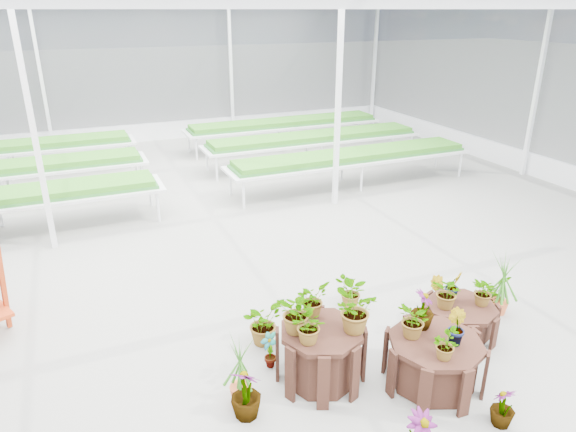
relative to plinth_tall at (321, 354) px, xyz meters
name	(u,v)px	position (x,y,z in m)	size (l,w,h in m)	color
ground_plane	(281,321)	(0.04, 1.34, -0.35)	(24.00, 24.00, 0.00)	gray
greenhouse_shell	(280,172)	(0.04, 1.34, 1.90)	(18.00, 24.00, 4.50)	white
steel_frame	(280,172)	(0.04, 1.34, 1.90)	(18.00, 24.00, 4.50)	silver
nursery_benches	(176,165)	(0.04, 8.54, 0.07)	(16.00, 7.00, 0.84)	silver
plinth_tall	(321,354)	(0.00, 0.00, 0.00)	(1.04, 1.04, 0.71)	#351B13
plinth_mid	(434,362)	(1.20, -0.60, -0.05)	(1.16, 1.16, 0.61)	#351B13
plinth_low	(460,319)	(2.20, 0.10, -0.13)	(0.99, 0.99, 0.45)	#351B13
nursery_plants	(376,320)	(0.82, 0.10, 0.21)	(4.61, 3.26, 1.28)	#2F6F1C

